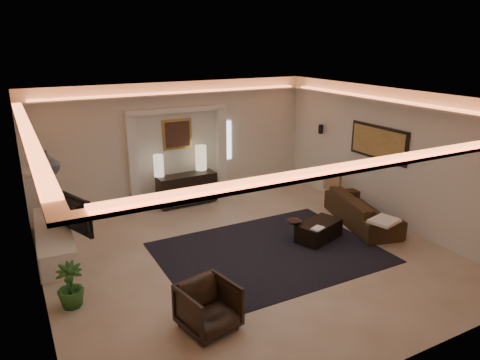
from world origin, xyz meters
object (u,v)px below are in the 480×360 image
sofa (362,210)px  armchair (208,307)px  coffee_table (319,230)px  console (187,189)px

sofa → armchair: bearing=127.5°
sofa → coffee_table: bearing=115.1°
sofa → coffee_table: (-1.34, -0.23, -0.11)m
sofa → armchair: size_ratio=2.91×
coffee_table → sofa: bearing=-8.8°
sofa → armchair: armchair is taller
sofa → coffee_table: 1.37m
console → sofa: (2.92, -2.91, -0.09)m
console → sofa: 4.12m
console → coffee_table: bearing=-64.9°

